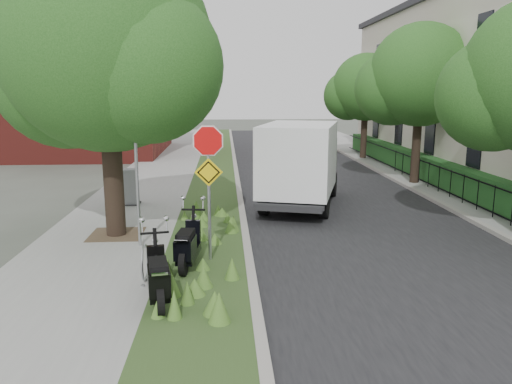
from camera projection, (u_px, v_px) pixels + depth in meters
ground at (273, 272)px, 11.07m from camera, size 120.00×120.00×0.00m
sidewalk_near at (147, 187)px, 20.58m from camera, size 3.50×60.00×0.12m
verge at (214, 186)px, 20.75m from camera, size 2.00×60.00×0.12m
kerb_near at (238, 186)px, 20.81m from camera, size 0.20×60.00×0.13m
road at (321, 186)px, 21.03m from camera, size 7.00×60.00×0.01m
kerb_far at (402, 184)px, 21.23m from camera, size 0.20×60.00×0.13m
footpath_far at (441, 183)px, 21.34m from camera, size 3.20×60.00×0.12m
street_tree_main at (104, 57)px, 12.66m from camera, size 6.21×5.54×7.66m
bare_post at (137, 167)px, 12.21m from camera, size 0.08×0.08×4.00m
bike_hoop at (145, 262)px, 10.22m from camera, size 0.06×0.78×0.77m
sign_assembly at (208, 165)px, 11.09m from camera, size 0.94×0.08×3.22m
fence_far at (419, 169)px, 21.16m from camera, size 0.04×24.00×1.00m
hedge_far at (435, 169)px, 21.20m from camera, size 1.00×24.00×1.10m
brick_building at (89, 86)px, 31.17m from camera, size 9.40×10.40×8.30m
far_tree_b at (418, 80)px, 20.45m from camera, size 4.83×4.31×6.56m
far_tree_c at (365, 91)px, 28.35m from camera, size 4.37×3.89×5.93m
scooter_near at (158, 282)px, 9.03m from camera, size 0.60×1.84×0.88m
scooter_far at (187, 249)px, 10.89m from camera, size 0.53×1.85×0.88m
box_truck at (301, 161)px, 17.03m from camera, size 3.54×5.81×2.46m
utility_cabinet at (126, 188)px, 17.03m from camera, size 0.92×0.62×1.22m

